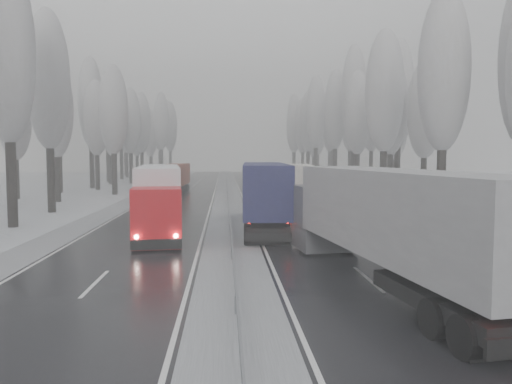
{
  "coord_description": "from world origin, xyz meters",
  "views": [
    {
      "loc": [
        -0.34,
        -18.87,
        4.86
      ],
      "look_at": [
        1.92,
        17.12,
        2.2
      ],
      "focal_mm": 35.0,
      "sensor_mm": 36.0,
      "label": 1
    }
  ],
  "objects": [
    {
      "name": "tree_78",
      "position": [
        -17.56,
        115.31,
        12.59
      ],
      "size": [
        3.6,
        3.6,
        19.55
      ],
      "color": "black",
      "rests_on": "ground"
    },
    {
      "name": "truck_red_red",
      "position": [
        -6.51,
        42.24,
        2.2
      ],
      "size": [
        2.91,
        14.8,
        3.78
      ],
      "rotation": [
        0.0,
        0.0,
        -0.04
      ],
      "color": "#B00A19",
      "rests_on": "ground"
    },
    {
      "name": "tree_62",
      "position": [
        -13.94,
        43.73,
        10.36
      ],
      "size": [
        3.6,
        3.6,
        16.04
      ],
      "color": "black",
      "rests_on": "ground"
    },
    {
      "name": "carriageway_left",
      "position": [
        -5.25,
        30.0,
        0.01
      ],
      "size": [
        7.5,
        200.0,
        0.03
      ],
      "primitive_type": "cube",
      "color": "black",
      "rests_on": "ground"
    },
    {
      "name": "ground",
      "position": [
        0.0,
        0.0,
        0.0
      ],
      "size": [
        260.0,
        260.0,
        0.0
      ],
      "primitive_type": "plane",
      "color": "silver",
      "rests_on": "ground"
    },
    {
      "name": "tree_67",
      "position": [
        -19.54,
        66.35,
        11.03
      ],
      "size": [
        3.6,
        3.6,
        17.09
      ],
      "color": "black",
      "rests_on": "ground"
    },
    {
      "name": "tree_28",
      "position": [
        16.34,
        71.95,
        12.64
      ],
      "size": [
        3.6,
        3.6,
        19.62
      ],
      "color": "black",
      "rests_on": "ground"
    },
    {
      "name": "tree_22",
      "position": [
        17.02,
        45.6,
        10.24
      ],
      "size": [
        3.6,
        3.6,
        15.86
      ],
      "color": "black",
      "rests_on": "ground"
    },
    {
      "name": "carriageway_right",
      "position": [
        5.25,
        30.0,
        0.01
      ],
      "size": [
        7.5,
        200.0,
        0.03
      ],
      "primitive_type": "cube",
      "color": "black",
      "rests_on": "ground"
    },
    {
      "name": "tree_79",
      "position": [
        -20.33,
        119.31,
        11.01
      ],
      "size": [
        3.6,
        3.6,
        17.07
      ],
      "color": "black",
      "rests_on": "ground"
    },
    {
      "name": "tree_64",
      "position": [
        -18.26,
        52.71,
        9.96
      ],
      "size": [
        3.6,
        3.6,
        15.42
      ],
      "color": "black",
      "rests_on": "ground"
    },
    {
      "name": "box_truck_distant",
      "position": [
        5.52,
        90.09,
        1.47
      ],
      "size": [
        2.57,
        7.81,
        2.89
      ],
      "rotation": [
        0.0,
        0.0,
        0.03
      ],
      "color": "#B5B8BC",
      "rests_on": "ground"
    },
    {
      "name": "tree_36",
      "position": [
        17.04,
        106.16,
        13.02
      ],
      "size": [
        3.6,
        3.6,
        20.23
      ],
      "color": "black",
      "rests_on": "ground"
    },
    {
      "name": "tree_73",
      "position": [
        -21.82,
        92.54,
        11.11
      ],
      "size": [
        3.6,
        3.6,
        17.22
      ],
      "color": "black",
      "rests_on": "ground"
    },
    {
      "name": "tree_23",
      "position": [
        23.31,
        49.6,
        8.77
      ],
      "size": [
        3.6,
        3.6,
        13.55
      ],
      "color": "black",
      "rests_on": "ground"
    },
    {
      "name": "tree_31",
      "position": [
        22.48,
        85.7,
        11.97
      ],
      "size": [
        3.6,
        3.6,
        18.58
      ],
      "color": "black",
      "rests_on": "ground"
    },
    {
      "name": "tree_77",
      "position": [
        -19.66,
        112.72,
        9.26
      ],
      "size": [
        3.6,
        3.6,
        14.32
      ],
      "color": "black",
      "rests_on": "ground"
    },
    {
      "name": "tree_39",
      "position": [
        21.55,
        120.73,
        10.45
      ],
      "size": [
        3.6,
        3.6,
        16.19
      ],
      "color": "black",
      "rests_on": "ground"
    },
    {
      "name": "tree_19",
      "position": [
        20.02,
        31.03,
        9.42
      ],
      "size": [
        3.6,
        3.6,
        14.57
      ],
      "color": "black",
      "rests_on": "ground"
    },
    {
      "name": "tree_37",
      "position": [
        24.02,
        110.16,
        10.56
      ],
      "size": [
        3.6,
        3.6,
        16.37
      ],
      "color": "black",
      "rests_on": "ground"
    },
    {
      "name": "truck_cream_box",
      "position": [
        7.09,
        31.29,
        2.29
      ],
      "size": [
        4.04,
        15.45,
        3.93
      ],
      "rotation": [
        0.0,
        0.0,
        -0.11
      ],
      "color": "beige",
      "rests_on": "ground"
    },
    {
      "name": "truck_grey_tarp",
      "position": [
        5.53,
        -0.79,
        2.53
      ],
      "size": [
        4.92,
        17.08,
        4.34
      ],
      "rotation": [
        0.0,
        0.0,
        0.14
      ],
      "color": "#46464B",
      "rests_on": "ground"
    },
    {
      "name": "tree_33",
      "position": [
        19.77,
        93.21,
        9.26
      ],
      "size": [
        3.6,
        3.6,
        14.33
      ],
      "color": "black",
      "rests_on": "ground"
    },
    {
      "name": "tree_56",
      "position": [
        -14.71,
        15.7,
        11.68
      ],
      "size": [
        3.6,
        3.6,
        18.12
      ],
      "color": "black",
      "rests_on": "ground"
    },
    {
      "name": "tree_27",
      "position": [
        24.72,
        65.27,
        11.36
      ],
      "size": [
        3.6,
        3.6,
        17.62
      ],
      "color": "black",
      "rests_on": "ground"
    },
    {
      "name": "tree_16",
      "position": [
        15.04,
        15.67,
        10.67
      ],
      "size": [
        3.6,
        3.6,
        16.53
      ],
      "color": "black",
      "rests_on": "ground"
    },
    {
      "name": "truck_red_white",
      "position": [
        -4.62,
        13.81,
        2.41
      ],
      "size": [
        4.27,
        16.27,
        4.14
      ],
      "rotation": [
        0.0,
        0.0,
        0.11
      ],
      "color": "red",
      "rests_on": "ground"
    },
    {
      "name": "tree_38",
      "position": [
        18.73,
        116.73,
        11.59
      ],
      "size": [
        3.6,
        3.6,
        17.97
      ],
      "color": "black",
      "rests_on": "ground"
    },
    {
      "name": "tree_68",
      "position": [
        -16.58,
        69.11,
        10.75
      ],
      "size": [
        3.6,
        3.6,
        16.65
      ],
      "color": "black",
      "rests_on": "ground"
    },
    {
      "name": "tree_66",
      "position": [
        -18.16,
        62.35,
        9.84
      ],
      "size": [
        3.6,
        3.6,
        15.23
      ],
      "color": "black",
      "rests_on": "ground"
    },
    {
      "name": "tree_18",
      "position": [
        14.51,
        27.03,
        10.7
      ],
      "size": [
        3.6,
        3.6,
        16.58
      ],
      "color": "black",
      "rests_on": "ground"
    },
    {
      "name": "tree_58",
      "position": [
        -15.13,
        24.57,
        11.1
      ],
      "size": [
        3.6,
        3.6,
        17.21
      ],
      "color": "black",
      "rests_on": "ground"
    },
    {
      "name": "tree_60",
      "position": [
        -17.75,
        34.2,
        9.59
      ],
      "size": [
        3.6,
        3.6,
        14.84
      ],
      "color": "black",
      "rests_on": "ground"
    },
    {
      "name": "tree_69",
      "position": [
        -21.42,
        73.11,
        12.46
      ],
      "size": [
        3.6,
        3.6,
        19.35
      ],
      "color": "black",
      "rests_on": "ground"
    },
    {
      "name": "tree_74",
      "position": [
        -15.07,
        99.33,
        12.67
      ],
      "size": [
        3.6,
        3.6,
        19.68
      ],
      "color": "black",
      "rests_on": "ground"
    },
    {
      "name": "tree_21",
      "position": [
        20.12,
        39.17,
        12.0
      ],
      "size": [
        3.6,
        3.6,
        18.62
      ],
      "color": "black",
      "rests_on": "ground"
    },
    {
      "name": "tree_26",
      "position": [
        17.56,
        61.27,
        12.1
      ],
      "size": [
        3.6,
        3.6,
        18.78
      ],
      "color": "black",
      "rests_on": "ground"
    },
    {
      "name": "tree_24",
      "position": [
        17.9,
        51.02,
        13.19
      ],
      "size": [
        3.6,
        3.6,
        20.49
      ],
      "color": "black",
      "rests_on": "ground"
    },
    {
      "name": "shoulder_left",
      "position": [
        -10.2,
        30.0,
        0.02
      ],
      "size": [
        2.4,
        200.0,
        0.04
      ],
      "primitive_type": "cube",
      "color": "#A9ACB2",
      "rests_on": "ground"
    },
    {
      "name": "shoulder_right",
      "position": [
        10.2,
        30.0,
        0.02
      ],
      "size": [
        2.4,
        200.0,
        0.04
      ],
      "primitive_type": "cube",
      "color": "#A9ACB2",
      "rests_on": "ground"
    },
    {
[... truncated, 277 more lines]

